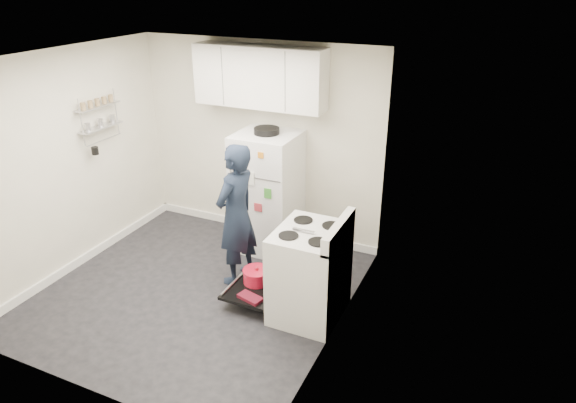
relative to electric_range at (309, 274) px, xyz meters
The scene contains 7 objects.
room 1.49m from the electric_range, behind, with size 3.21×3.21×2.51m.
electric_range is the anchor object (origin of this frame).
open_oven_door 0.66m from the electric_range, behind, with size 0.55×0.71×0.23m.
refrigerator 1.51m from the electric_range, 132.13° to the left, with size 0.72×0.74×1.56m.
upper_cabinets 2.38m from the electric_range, 132.27° to the left, with size 1.60×0.33×0.70m, color silver.
wall_shelf_rack 3.05m from the electric_range, behind, with size 0.14×0.60×0.61m.
person 1.06m from the electric_range, 164.29° to the left, with size 0.59×0.39×1.61m, color #161E30.
Camera 1 is at (2.87, -3.90, 3.24)m, focal length 32.00 mm.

